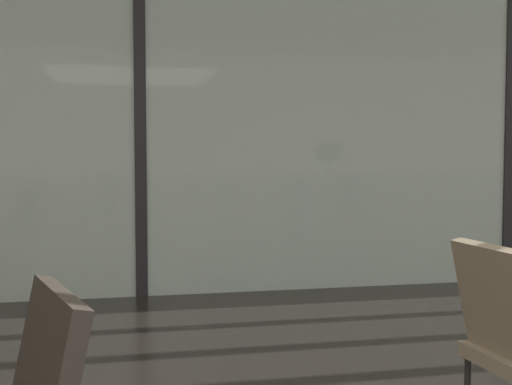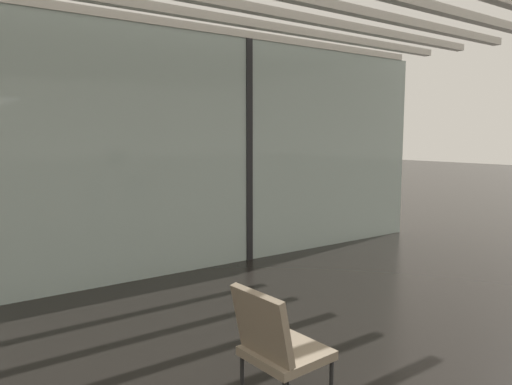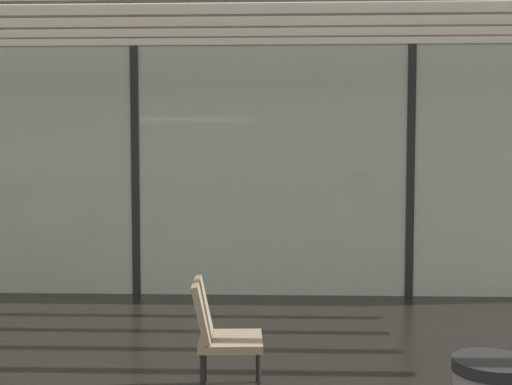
{
  "view_description": "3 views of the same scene",
  "coord_description": "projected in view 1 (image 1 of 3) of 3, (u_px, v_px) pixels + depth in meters",
  "views": [
    {
      "loc": [
        -0.16,
        -0.38,
        1.21
      ],
      "look_at": [
        1.23,
        6.2,
        0.83
      ],
      "focal_mm": 44.9,
      "sensor_mm": 36.0,
      "label": 1
    },
    {
      "loc": [
        -0.44,
        -0.5,
        1.83
      ],
      "look_at": [
        1.76,
        2.57,
        1.38
      ],
      "focal_mm": 33.46,
      "sensor_mm": 36.0,
      "label": 2
    },
    {
      "loc": [
        1.84,
        -2.97,
        1.85
      ],
      "look_at": [
        1.57,
        4.67,
        1.36
      ],
      "focal_mm": 44.88,
      "sensor_mm": 36.0,
      "label": 3
    }
  ],
  "objects": [
    {
      "name": "window_mullion_2",
      "position": [
        507.0,
        116.0,
        6.18
      ],
      "size": [
        0.1,
        0.12,
        3.19
      ],
      "primitive_type": "cube",
      "color": "black",
      "rests_on": "ground"
    },
    {
      "name": "window_mullion_1",
      "position": [
        140.0,
        111.0,
        5.46
      ],
      "size": [
        0.1,
        0.12,
        3.19
      ],
      "primitive_type": "cube",
      "color": "black",
      "rests_on": "ground"
    },
    {
      "name": "parked_airplane",
      "position": [
        49.0,
        114.0,
        11.06
      ],
      "size": [
        11.17,
        3.88,
        3.88
      ],
      "color": "#B2BCD6",
      "rests_on": "ground"
    },
    {
      "name": "glass_curtain_wall",
      "position": [
        140.0,
        111.0,
        5.46
      ],
      "size": [
        14.0,
        0.08,
        3.19
      ],
      "primitive_type": "cube",
      "color": "#A3B7B2",
      "rests_on": "ground"
    }
  ]
}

